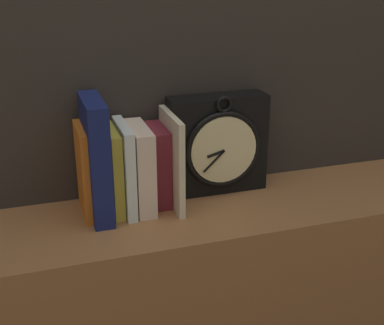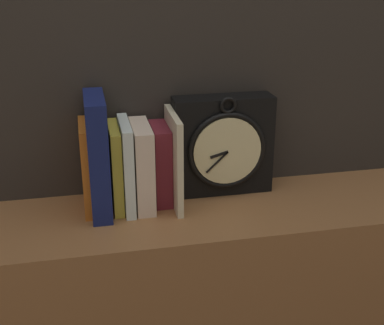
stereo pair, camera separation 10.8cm
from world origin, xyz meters
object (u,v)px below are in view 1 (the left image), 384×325
clock (218,145)px  book_slot4_cream (140,168)px  book_slot0_orange (83,172)px  book_slot2_yellow (113,170)px  book_slot6_cream (172,160)px  book_slot5_maroon (158,165)px  book_slot3_white (125,168)px  book_slot1_navy (96,159)px

clock → book_slot4_cream: clock is taller
book_slot0_orange → book_slot2_yellow: size_ratio=1.05×
clock → book_slot6_cream: (-0.12, -0.04, -0.01)m
book_slot5_maroon → book_slot6_cream: (0.03, -0.02, 0.02)m
book_slot0_orange → book_slot2_yellow: book_slot0_orange is taller
book_slot3_white → clock: bearing=8.5°
book_slot2_yellow → book_slot4_cream: 0.06m
book_slot6_cream → book_slot0_orange: bearing=175.6°
clock → book_slot0_orange: clock is taller
book_slot2_yellow → book_slot5_maroon: bearing=5.8°
book_slot5_maroon → book_slot6_cream: size_ratio=0.84×
book_slot5_maroon → book_slot6_cream: bearing=-42.8°
book_slot1_navy → book_slot5_maroon: 0.15m
book_slot1_navy → book_slot3_white: (0.06, 0.01, -0.03)m
book_slot0_orange → book_slot4_cream: bearing=-2.8°
book_slot4_cream → book_slot5_maroon: 0.05m
book_slot1_navy → book_slot4_cream: (0.09, 0.01, -0.04)m
clock → book_slot5_maroon: (-0.15, -0.02, -0.03)m
book_slot2_yellow → book_slot4_cream: (0.06, -0.00, 0.00)m
book_slot4_cream → book_slot6_cream: size_ratio=0.89×
book_slot3_white → book_slot4_cream: size_ratio=1.05×
clock → book_slot2_yellow: size_ratio=1.29×
book_slot2_yellow → clock: bearing=6.1°
book_slot0_orange → book_slot1_navy: 0.04m
book_slot4_cream → book_slot1_navy: bearing=-174.9°
book_slot0_orange → book_slot4_cream: size_ratio=1.05×
book_slot6_cream → book_slot5_maroon: bearing=137.2°
book_slot3_white → book_slot6_cream: (0.10, -0.01, 0.01)m
book_slot0_orange → book_slot6_cream: bearing=-4.4°
book_slot2_yellow → book_slot6_cream: size_ratio=0.88×
book_slot1_navy → book_slot4_cream: 0.10m
clock → book_slot3_white: size_ratio=1.22×
book_slot4_cream → book_slot5_maroon: bearing=19.2°
book_slot0_orange → book_slot5_maroon: (0.17, 0.01, -0.01)m
book_slot0_orange → book_slot4_cream: (0.12, -0.01, -0.00)m
book_slot1_navy → book_slot5_maroon: size_ratio=1.45×
book_slot1_navy → book_slot4_cream: bearing=5.1°
book_slot3_white → book_slot6_cream: bearing=-3.7°
book_slot1_navy → book_slot2_yellow: (0.04, 0.01, -0.04)m
book_slot1_navy → book_slot5_maroon: bearing=9.7°
clock → book_slot6_cream: 0.13m
book_slot0_orange → book_slot3_white: (0.09, -0.01, 0.00)m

